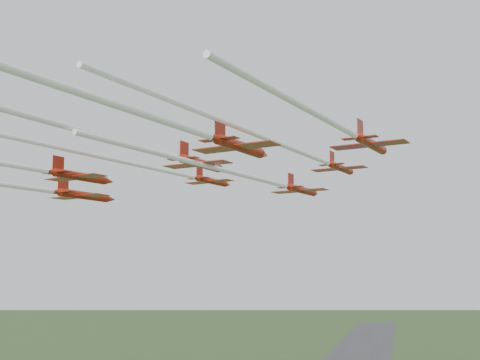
% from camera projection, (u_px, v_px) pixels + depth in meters
% --- Properties ---
extents(jet_lead, '(21.01, 55.77, 2.83)m').
position_uv_depth(jet_lead, '(261.00, 180.00, 99.54)').
color(jet_lead, '#9C200F').
extents(jet_row2_left, '(18.54, 47.58, 2.48)m').
position_uv_depth(jet_row2_left, '(168.00, 172.00, 100.20)').
color(jet_row2_left, '#9C200F').
extents(jet_row2_right, '(19.20, 57.20, 2.38)m').
position_uv_depth(jet_row2_right, '(294.00, 150.00, 82.71)').
color(jet_row2_right, '#9C200F').
extents(jet_row3_mid, '(19.52, 56.73, 2.83)m').
position_uv_depth(jet_row3_mid, '(135.00, 145.00, 77.03)').
color(jet_row3_mid, '#9C200F').
extents(jet_row3_right, '(15.13, 42.27, 2.78)m').
position_uv_depth(jet_row3_right, '(347.00, 131.00, 73.32)').
color(jet_row3_right, '#9C200F').
extents(jet_row4_left, '(19.37, 45.73, 2.67)m').
position_uv_depth(jet_row4_left, '(13.00, 165.00, 77.78)').
color(jet_row4_left, '#9C200F').
extents(jet_row4_right, '(21.68, 61.57, 2.81)m').
position_uv_depth(jet_row4_right, '(143.00, 114.00, 56.68)').
color(jet_row4_right, '#9C200F').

